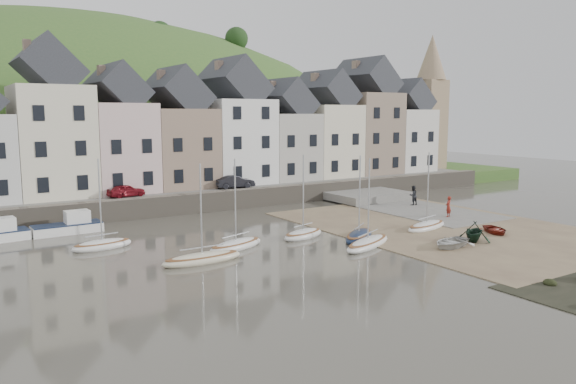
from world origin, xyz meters
TOP-DOWN VIEW (x-y plane):
  - ground at (0.00, 0.00)m, footprint 160.00×160.00m
  - quay_land at (0.00, 32.00)m, footprint 90.00×30.00m
  - quay_street at (0.00, 20.50)m, footprint 70.00×7.00m
  - seawall at (0.00, 17.00)m, footprint 70.00×1.20m
  - beach at (11.00, 0.00)m, footprint 18.00×26.00m
  - slipway at (15.00, 8.00)m, footprint 8.00×18.00m
  - hillside at (-5.00, 60.00)m, footprint 134.40×84.00m
  - townhouse_terrace at (1.76, 24.00)m, footprint 61.05×8.00m
  - church_spire at (34.55, 24.00)m, footprint 4.00×4.00m
  - sailboat_0 at (-13.91, 7.65)m, footprint 4.31×2.03m
  - sailboat_1 at (-6.28, 2.73)m, footprint 4.96×2.93m
  - sailboat_2 at (-9.65, 0.72)m, footprint 5.27×1.58m
  - sailboat_3 at (-0.55, 3.06)m, footprint 4.23×2.62m
  - sailboat_4 at (1.61, -1.67)m, footprint 5.71×3.59m
  - sailboat_5 at (2.59, 0.46)m, footprint 4.66×3.90m
  - sailboat_6 at (9.35, 0.27)m, footprint 5.15×2.64m
  - motorboat_2 at (-14.73, 13.96)m, footprint 5.12×1.88m
  - rowboat_white at (6.10, -4.99)m, footprint 3.79×3.02m
  - rowboat_green at (8.86, -4.68)m, footprint 3.56×3.42m
  - rowboat_red at (12.41, -3.80)m, footprint 3.01×3.38m
  - person_red at (14.40, 2.56)m, footprint 0.76×0.62m
  - person_dark at (16.35, 8.75)m, footprint 0.94×0.73m
  - car_left at (-8.69, 19.50)m, footprint 3.55×1.91m
  - car_right at (2.30, 19.50)m, footprint 4.07×1.89m

SIDE VIEW (x-z plane):
  - hillside at x=-5.00m, z-range -59.99..24.01m
  - ground at x=0.00m, z-range 0.00..0.00m
  - beach at x=11.00m, z-range 0.00..0.06m
  - slipway at x=15.00m, z-range 0.00..0.12m
  - sailboat_4 at x=1.61m, z-range -2.90..3.42m
  - sailboat_2 at x=-9.65m, z-range -2.90..3.42m
  - sailboat_6 at x=9.35m, z-range -2.90..3.42m
  - sailboat_1 at x=-6.28m, z-range -2.90..3.42m
  - sailboat_5 at x=2.59m, z-range -2.90..3.42m
  - sailboat_0 at x=-13.91m, z-range -2.89..3.43m
  - sailboat_3 at x=-0.55m, z-range -2.89..3.43m
  - rowboat_red at x=12.41m, z-range 0.06..0.64m
  - rowboat_white at x=6.10m, z-range 0.06..0.76m
  - motorboat_2 at x=-14.73m, z-range -0.27..1.43m
  - quay_land at x=0.00m, z-range 0.00..1.50m
  - rowboat_green at x=8.86m, z-range 0.06..1.50m
  - seawall at x=0.00m, z-range 0.00..1.80m
  - person_red at x=14.40m, z-range 0.12..1.93m
  - person_dark at x=16.35m, z-range 0.12..2.04m
  - quay_street at x=0.00m, z-range 1.50..1.60m
  - car_left at x=-8.69m, z-range 1.60..2.75m
  - car_right at x=2.30m, z-range 1.60..2.89m
  - townhouse_terrace at x=1.76m, z-range 0.36..14.29m
  - church_spire at x=34.55m, z-range 2.06..20.06m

